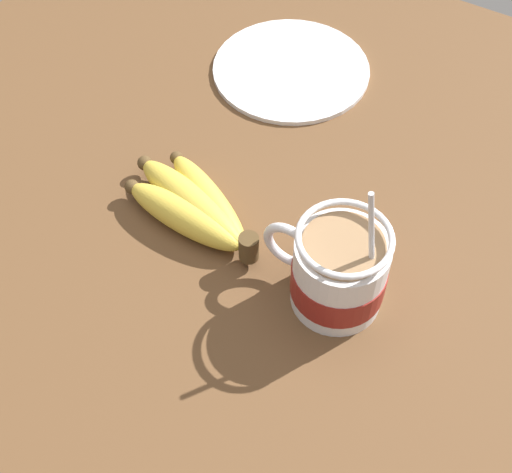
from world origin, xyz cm
name	(u,v)px	position (x,y,z in cm)	size (l,w,h in cm)	color
table	(262,302)	(0.00, 0.00, 1.41)	(109.24, 109.24, 2.82)	brown
coffee_mug	(338,272)	(-6.04, -3.23, 7.13)	(12.37, 8.82, 16.29)	silver
banana_bunch	(194,207)	(10.86, -4.50, 4.56)	(17.54, 9.97, 4.10)	#4C381E
small_plate	(291,69)	(13.63, -29.85, 3.12)	(19.34, 19.34, 0.60)	white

